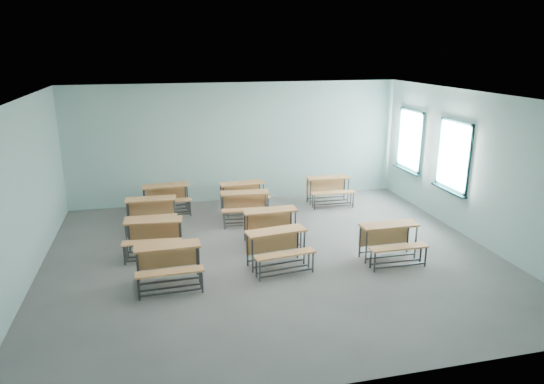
{
  "coord_description": "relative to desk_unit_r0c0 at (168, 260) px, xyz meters",
  "views": [
    {
      "loc": [
        -2.13,
        -8.81,
        4.09
      ],
      "look_at": [
        0.28,
        1.2,
        1.0
      ],
      "focal_mm": 32.0,
      "sensor_mm": 36.0,
      "label": 1
    }
  ],
  "objects": [
    {
      "name": "room",
      "position": [
        2.16,
        0.78,
        1.11
      ],
      "size": [
        9.04,
        8.04,
        3.24
      ],
      "color": "slate",
      "rests_on": "ground"
    },
    {
      "name": "desk_unit_r2c1",
      "position": [
        1.92,
        2.9,
        0.0
      ],
      "size": [
        1.22,
        0.88,
        0.72
      ],
      "rotation": [
        0.0,
        0.0,
        -0.09
      ],
      "color": "#CB8349",
      "rests_on": "ground"
    },
    {
      "name": "desk_unit_r0c1",
      "position": [
        2.06,
        0.25,
        0.0
      ],
      "size": [
        1.25,
        0.92,
        0.72
      ],
      "rotation": [
        0.0,
        0.0,
        0.13
      ],
      "color": "#CB8349",
      "rests_on": "ground"
    },
    {
      "name": "desk_unit_r3c0",
      "position": [
        0.08,
        4.0,
        0.0
      ],
      "size": [
        1.22,
        0.88,
        0.72
      ],
      "rotation": [
        0.0,
        0.0,
        0.09
      ],
      "color": "#CB8349",
      "rests_on": "ground"
    },
    {
      "name": "desk_unit_r3c2",
      "position": [
        4.37,
        3.77,
        0.0
      ],
      "size": [
        1.18,
        0.82,
        0.72
      ],
      "rotation": [
        0.0,
        0.0,
        -0.03
      ],
      "color": "#CB8349",
      "rests_on": "ground"
    },
    {
      "name": "desk_unit_r0c2",
      "position": [
        4.31,
        0.05,
        0.0
      ],
      "size": [
        1.16,
        0.78,
        0.72
      ],
      "rotation": [
        0.0,
        0.0,
        -0.0
      ],
      "color": "#CB8349",
      "rests_on": "ground"
    },
    {
      "name": "desk_unit_r0c0",
      "position": [
        0.0,
        0.0,
        0.0
      ],
      "size": [
        1.18,
        0.81,
        0.72
      ],
      "rotation": [
        0.0,
        0.0,
        0.03
      ],
      "color": "#CB8349",
      "rests_on": "ground"
    },
    {
      "name": "desk_unit_r1c1",
      "position": [
        2.22,
        1.48,
        0.0
      ],
      "size": [
        1.17,
        0.8,
        0.72
      ],
      "rotation": [
        0.0,
        0.0,
        0.02
      ],
      "color": "#CB8349",
      "rests_on": "ground"
    },
    {
      "name": "desk_unit_r2c0",
      "position": [
        -0.29,
        2.91,
        0.0
      ],
      "size": [
        1.17,
        0.8,
        0.72
      ],
      "rotation": [
        0.0,
        0.0,
        -0.02
      ],
      "color": "#CB8349",
      "rests_on": "ground"
    },
    {
      "name": "desk_unit_r1c0",
      "position": [
        -0.25,
        1.42,
        0.0
      ],
      "size": [
        1.23,
        0.89,
        0.72
      ],
      "rotation": [
        0.0,
        0.0,
        -0.1
      ],
      "color": "#CB8349",
      "rests_on": "ground"
    },
    {
      "name": "desk_unit_r3c1",
      "position": [
        2.02,
        3.76,
        0.0
      ],
      "size": [
        1.23,
        0.89,
        0.72
      ],
      "rotation": [
        0.0,
        0.0,
        0.1
      ],
      "color": "#CB8349",
      "rests_on": "ground"
    }
  ]
}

